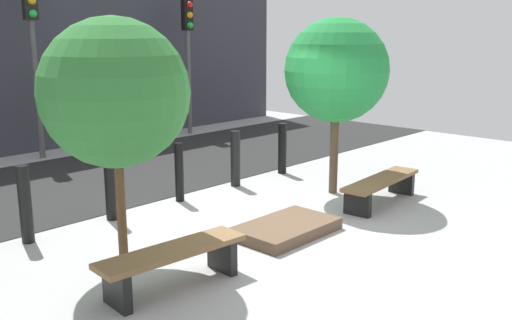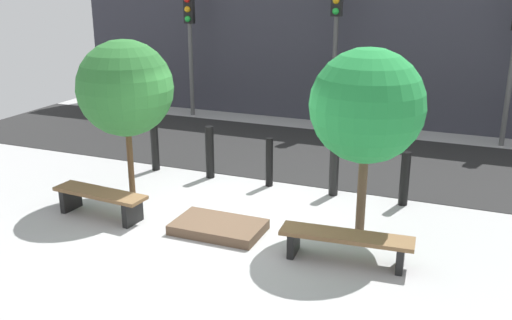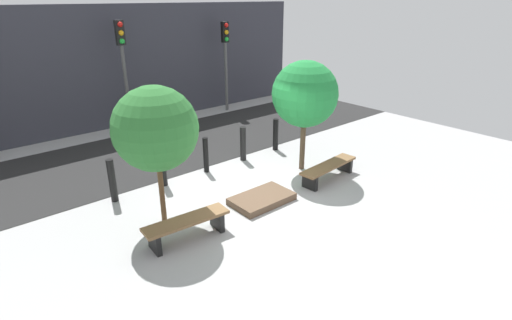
# 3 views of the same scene
# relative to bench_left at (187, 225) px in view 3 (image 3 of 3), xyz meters

# --- Properties ---
(ground_plane) EXTENTS (18.00, 18.00, 0.00)m
(ground_plane) POSITION_rel_bench_left_xyz_m (2.12, 0.39, -0.33)
(ground_plane) COLOR #A4A4A4
(road_strip) EXTENTS (18.00, 4.17, 0.01)m
(road_strip) POSITION_rel_bench_left_xyz_m (2.12, 4.81, -0.32)
(road_strip) COLOR #242424
(road_strip) RESTS_ON ground
(building_facade) EXTENTS (16.20, 0.50, 4.20)m
(building_facade) POSITION_rel_bench_left_xyz_m (2.12, 8.17, 1.77)
(building_facade) COLOR #33333D
(building_facade) RESTS_ON ground
(bench_left) EXTENTS (1.74, 0.57, 0.46)m
(bench_left) POSITION_rel_bench_left_xyz_m (0.00, 0.00, 0.00)
(bench_left) COLOR black
(bench_left) RESTS_ON ground
(bench_right) EXTENTS (1.93, 0.57, 0.42)m
(bench_right) POSITION_rel_bench_left_xyz_m (4.24, 0.00, -0.02)
(bench_right) COLOR black
(bench_right) RESTS_ON ground
(planter_bed) EXTENTS (1.43, 0.87, 0.16)m
(planter_bed) POSITION_rel_bench_left_xyz_m (2.12, 0.20, -0.25)
(planter_bed) COLOR brown
(planter_bed) RESTS_ON ground
(tree_behind_left_bench) EXTENTS (1.69, 1.69, 2.90)m
(tree_behind_left_bench) POSITION_rel_bench_left_xyz_m (-0.00, 0.94, 1.72)
(tree_behind_left_bench) COLOR brown
(tree_behind_left_bench) RESTS_ON ground
(tree_behind_right_bench) EXTENTS (1.72, 1.72, 2.96)m
(tree_behind_right_bench) POSITION_rel_bench_left_xyz_m (4.24, 0.94, 1.76)
(tree_behind_right_bench) COLOR brown
(tree_behind_right_bench) RESTS_ON ground
(bollard_far_left) EXTENTS (0.16, 0.16, 1.04)m
(bollard_far_left) POSITION_rel_bench_left_xyz_m (-0.45, 2.48, 0.19)
(bollard_far_left) COLOR black
(bollard_far_left) RESTS_ON ground
(bollard_left) EXTENTS (0.17, 0.17, 1.07)m
(bollard_left) POSITION_rel_bench_left_xyz_m (0.84, 2.48, 0.21)
(bollard_left) COLOR black
(bollard_left) RESTS_ON ground
(bollard_center) EXTENTS (0.14, 0.14, 0.97)m
(bollard_center) POSITION_rel_bench_left_xyz_m (2.12, 2.48, 0.16)
(bollard_center) COLOR black
(bollard_center) RESTS_ON ground
(bollard_right) EXTENTS (0.17, 0.17, 1.00)m
(bollard_right) POSITION_rel_bench_left_xyz_m (3.41, 2.48, 0.17)
(bollard_right) COLOR black
(bollard_right) RESTS_ON ground
(bollard_far_right) EXTENTS (0.17, 0.17, 0.99)m
(bollard_far_right) POSITION_rel_bench_left_xyz_m (4.69, 2.48, 0.17)
(bollard_far_right) COLOR black
(bollard_far_right) RESTS_ON ground
(traffic_light_mid_west) EXTENTS (0.28, 0.27, 3.72)m
(traffic_light_mid_west) POSITION_rel_bench_left_xyz_m (2.12, 7.18, 2.24)
(traffic_light_mid_west) COLOR #4C4C4C
(traffic_light_mid_west) RESTS_ON ground
(traffic_light_mid_east) EXTENTS (0.28, 0.27, 3.51)m
(traffic_light_mid_east) POSITION_rel_bench_left_xyz_m (6.34, 7.18, 2.11)
(traffic_light_mid_east) COLOR #515151
(traffic_light_mid_east) RESTS_ON ground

